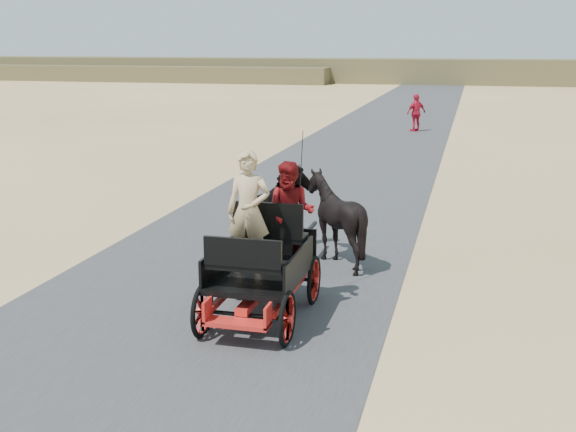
% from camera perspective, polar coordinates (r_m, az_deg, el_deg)
% --- Properties ---
extents(ground, '(140.00, 140.00, 0.00)m').
position_cam_1_polar(ground, '(13.45, -3.67, -3.95)').
color(ground, tan).
extents(road, '(6.00, 140.00, 0.01)m').
position_cam_1_polar(road, '(13.45, -3.67, -3.93)').
color(road, '#38383A').
rests_on(road, ground).
extents(ridge_far, '(140.00, 6.00, 2.40)m').
position_cam_1_polar(ridge_far, '(74.35, 11.53, 11.14)').
color(ridge_far, brown).
rests_on(ridge_far, ground).
extents(ridge_near, '(40.00, 4.00, 1.60)m').
position_cam_1_polar(ridge_near, '(78.06, -11.64, 10.95)').
color(ridge_near, brown).
rests_on(ridge_near, ground).
extents(carriage, '(1.30, 2.40, 0.72)m').
position_cam_1_polar(carriage, '(10.89, -2.11, -6.23)').
color(carriage, black).
rests_on(carriage, ground).
extents(horse_left, '(0.91, 2.01, 1.70)m').
position_cam_1_polar(horse_left, '(13.66, -0.77, 0.04)').
color(horse_left, black).
rests_on(horse_left, ground).
extents(horse_right, '(1.37, 1.54, 1.70)m').
position_cam_1_polar(horse_right, '(13.42, 3.77, -0.23)').
color(horse_right, black).
rests_on(horse_right, ground).
extents(driver_man, '(0.66, 0.43, 1.80)m').
position_cam_1_polar(driver_man, '(10.63, -3.13, 0.36)').
color(driver_man, tan).
rests_on(driver_man, carriage).
extents(passenger_woman, '(0.77, 0.60, 1.58)m').
position_cam_1_polar(passenger_woman, '(11.04, 0.22, 0.28)').
color(passenger_woman, '#660C0F').
rests_on(passenger_woman, carriage).
extents(pedestrian, '(1.03, 0.99, 1.73)m').
position_cam_1_polar(pedestrian, '(34.10, 10.09, 8.03)').
color(pedestrian, red).
rests_on(pedestrian, ground).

